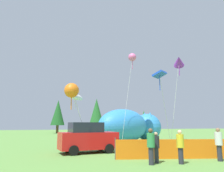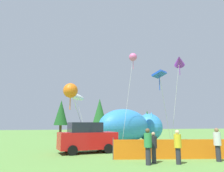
{
  "view_description": "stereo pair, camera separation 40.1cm",
  "coord_description": "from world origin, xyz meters",
  "px_view_note": "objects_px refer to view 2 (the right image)",
  "views": [
    {
      "loc": [
        -6.24,
        -14.99,
        2.06
      ],
      "look_at": [
        -1.24,
        3.1,
        5.28
      ],
      "focal_mm": 35.0,
      "sensor_mm": 36.0,
      "label": 1
    },
    {
      "loc": [
        -5.85,
        -15.1,
        2.06
      ],
      "look_at": [
        -1.24,
        3.1,
        5.28
      ],
      "focal_mm": 35.0,
      "sensor_mm": 36.0,
      "label": 2
    }
  ],
  "objects_px": {
    "spectator_in_red_shirt": "(148,145)",
    "kite_pink_octopus": "(133,57)",
    "parked_car": "(87,138)",
    "spectator_in_white_shirt": "(178,145)",
    "spectator_in_blue_shirt": "(217,143)",
    "kite_purple_delta": "(179,61)",
    "folding_chair": "(184,144)",
    "kite_white_ghost": "(76,97)",
    "kite_orange_flower": "(71,91)",
    "inflatable_cat": "(131,127)",
    "kite_blue_box": "(159,76)",
    "spectator_in_yellow_shirt": "(154,146)"
  },
  "relations": [
    {
      "from": "inflatable_cat",
      "to": "spectator_in_red_shirt",
      "type": "height_order",
      "value": "inflatable_cat"
    },
    {
      "from": "inflatable_cat",
      "to": "kite_orange_flower",
      "type": "xyz_separation_m",
      "value": [
        -7.18,
        -8.19,
        2.6
      ]
    },
    {
      "from": "spectator_in_yellow_shirt",
      "to": "spectator_in_red_shirt",
      "type": "bearing_deg",
      "value": -140.46
    },
    {
      "from": "parked_car",
      "to": "spectator_in_red_shirt",
      "type": "xyz_separation_m",
      "value": [
        2.39,
        -5.31,
        -0.06
      ]
    },
    {
      "from": "inflatable_cat",
      "to": "kite_purple_delta",
      "type": "height_order",
      "value": "kite_purple_delta"
    },
    {
      "from": "parked_car",
      "to": "folding_chair",
      "type": "distance_m",
      "value": 7.22
    },
    {
      "from": "kite_pink_octopus",
      "to": "kite_white_ghost",
      "type": "bearing_deg",
      "value": 159.78
    },
    {
      "from": "parked_car",
      "to": "spectator_in_white_shirt",
      "type": "height_order",
      "value": "parked_car"
    },
    {
      "from": "folding_chair",
      "to": "kite_white_ghost",
      "type": "height_order",
      "value": "kite_white_ghost"
    },
    {
      "from": "spectator_in_white_shirt",
      "to": "spectator_in_blue_shirt",
      "type": "height_order",
      "value": "spectator_in_blue_shirt"
    },
    {
      "from": "kite_pink_octopus",
      "to": "folding_chair",
      "type": "bearing_deg",
      "value": -74.44
    },
    {
      "from": "spectator_in_red_shirt",
      "to": "kite_orange_flower",
      "type": "height_order",
      "value": "kite_orange_flower"
    },
    {
      "from": "spectator_in_white_shirt",
      "to": "inflatable_cat",
      "type": "bearing_deg",
      "value": 81.47
    },
    {
      "from": "spectator_in_yellow_shirt",
      "to": "parked_car",
      "type": "bearing_deg",
      "value": 120.49
    },
    {
      "from": "parked_car",
      "to": "spectator_in_yellow_shirt",
      "type": "xyz_separation_m",
      "value": [
        2.89,
        -4.9,
        -0.17
      ]
    },
    {
      "from": "inflatable_cat",
      "to": "parked_car",
      "type": "bearing_deg",
      "value": -159.08
    },
    {
      "from": "folding_chair",
      "to": "parked_car",
      "type": "bearing_deg",
      "value": 98.72
    },
    {
      "from": "inflatable_cat",
      "to": "kite_purple_delta",
      "type": "relative_size",
      "value": 1.12
    },
    {
      "from": "folding_chair",
      "to": "kite_purple_delta",
      "type": "bearing_deg",
      "value": -14.88
    },
    {
      "from": "spectator_in_red_shirt",
      "to": "kite_blue_box",
      "type": "xyz_separation_m",
      "value": [
        3.29,
        4.98,
        4.84
      ]
    },
    {
      "from": "folding_chair",
      "to": "kite_pink_octopus",
      "type": "relative_size",
      "value": 0.1
    },
    {
      "from": "folding_chair",
      "to": "kite_purple_delta",
      "type": "relative_size",
      "value": 0.11
    },
    {
      "from": "parked_car",
      "to": "spectator_in_white_shirt",
      "type": "xyz_separation_m",
      "value": [
        3.96,
        -5.51,
        -0.11
      ]
    },
    {
      "from": "spectator_in_blue_shirt",
      "to": "kite_purple_delta",
      "type": "height_order",
      "value": "kite_purple_delta"
    },
    {
      "from": "folding_chair",
      "to": "inflatable_cat",
      "type": "relative_size",
      "value": 0.1
    },
    {
      "from": "spectator_in_red_shirt",
      "to": "spectator_in_blue_shirt",
      "type": "distance_m",
      "value": 4.13
    },
    {
      "from": "folding_chair",
      "to": "kite_pink_octopus",
      "type": "distance_m",
      "value": 10.54
    },
    {
      "from": "inflatable_cat",
      "to": "kite_white_ghost",
      "type": "bearing_deg",
      "value": 150.16
    },
    {
      "from": "spectator_in_yellow_shirt",
      "to": "kite_pink_octopus",
      "type": "distance_m",
      "value": 13.11
    },
    {
      "from": "parked_car",
      "to": "kite_pink_octopus",
      "type": "distance_m",
      "value": 10.86
    },
    {
      "from": "parked_car",
      "to": "kite_orange_flower",
      "type": "relative_size",
      "value": 0.9
    },
    {
      "from": "kite_white_ghost",
      "to": "kite_pink_octopus",
      "type": "distance_m",
      "value": 7.31
    },
    {
      "from": "folding_chair",
      "to": "inflatable_cat",
      "type": "bearing_deg",
      "value": 25.42
    },
    {
      "from": "spectator_in_yellow_shirt",
      "to": "spectator_in_blue_shirt",
      "type": "bearing_deg",
      "value": -6.55
    },
    {
      "from": "inflatable_cat",
      "to": "kite_purple_delta",
      "type": "xyz_separation_m",
      "value": [
        2.25,
        -6.6,
        5.84
      ]
    },
    {
      "from": "parked_car",
      "to": "kite_pink_octopus",
      "type": "bearing_deg",
      "value": 34.54
    },
    {
      "from": "parked_car",
      "to": "kite_white_ghost",
      "type": "relative_size",
      "value": 0.8
    },
    {
      "from": "kite_purple_delta",
      "to": "kite_orange_flower",
      "type": "bearing_deg",
      "value": -170.43
    },
    {
      "from": "spectator_in_red_shirt",
      "to": "parked_car",
      "type": "bearing_deg",
      "value": 114.21
    },
    {
      "from": "spectator_in_red_shirt",
      "to": "kite_purple_delta",
      "type": "distance_m",
      "value": 10.5
    },
    {
      "from": "spectator_in_yellow_shirt",
      "to": "kite_purple_delta",
      "type": "xyz_separation_m",
      "value": [
        5.23,
        5.51,
        6.61
      ]
    },
    {
      "from": "spectator_in_red_shirt",
      "to": "kite_blue_box",
      "type": "height_order",
      "value": "kite_blue_box"
    },
    {
      "from": "spectator_in_yellow_shirt",
      "to": "folding_chair",
      "type": "bearing_deg",
      "value": 42.62
    },
    {
      "from": "spectator_in_yellow_shirt",
      "to": "kite_blue_box",
      "type": "relative_size",
      "value": 0.26
    },
    {
      "from": "kite_purple_delta",
      "to": "kite_blue_box",
      "type": "distance_m",
      "value": 3.1
    },
    {
      "from": "inflatable_cat",
      "to": "kite_purple_delta",
      "type": "bearing_deg",
      "value": -101.09
    },
    {
      "from": "spectator_in_blue_shirt",
      "to": "spectator_in_red_shirt",
      "type": "bearing_deg",
      "value": 179.91
    },
    {
      "from": "spectator_in_blue_shirt",
      "to": "kite_orange_flower",
      "type": "relative_size",
      "value": 0.38
    },
    {
      "from": "spectator_in_red_shirt",
      "to": "kite_pink_octopus",
      "type": "xyz_separation_m",
      "value": [
        3.05,
        10.42,
        7.95
      ]
    },
    {
      "from": "parked_car",
      "to": "inflatable_cat",
      "type": "distance_m",
      "value": 9.31
    }
  ]
}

